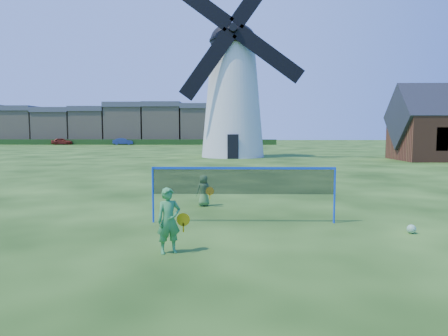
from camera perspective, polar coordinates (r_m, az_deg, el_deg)
ground at (r=11.07m, az=-1.09°, el=-7.99°), size 220.00×220.00×0.00m
windmill at (r=40.27m, az=1.26°, el=10.82°), size 13.14×6.16×18.46m
badminton_net at (r=11.12m, az=2.76°, el=-1.97°), size 5.05×0.05×1.55m
player_girl at (r=8.51m, az=-7.77°, el=-7.35°), size 0.71×0.50×1.37m
player_boy at (r=13.71m, az=-2.88°, el=-3.18°), size 0.67×0.52×1.06m
play_ball at (r=11.15m, az=24.89°, el=-7.80°), size 0.22×0.22×0.22m
terraced_houses at (r=87.11m, az=-17.29°, el=5.90°), size 49.96×8.40×8.33m
hedge at (r=79.99m, az=-15.33°, el=3.55°), size 62.00×0.80×1.00m
car_left at (r=82.15m, az=-21.86°, el=3.50°), size 4.05×2.63×1.28m
car_right at (r=78.99m, az=-14.02°, el=3.65°), size 3.93×1.88×1.24m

